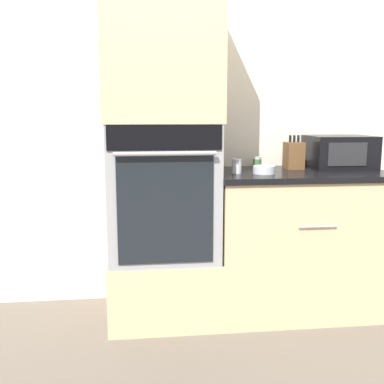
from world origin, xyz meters
TOP-DOWN VIEW (x-y plane):
  - ground_plane at (0.00, 0.00)m, footprint 12.00×12.00m
  - wall_back at (0.00, 0.63)m, footprint 8.00×0.05m
  - oven_cabinet_base at (-0.33, 0.30)m, footprint 0.66×0.60m
  - wall_oven at (-0.33, 0.30)m, footprint 0.64×0.64m
  - oven_cabinet_upper at (-0.33, 0.30)m, footprint 0.66×0.60m
  - counter_unit at (0.53, 0.30)m, footprint 1.08×0.63m
  - microwave at (0.83, 0.42)m, footprint 0.40×0.34m
  - knife_block at (0.53, 0.43)m, footprint 0.11×0.13m
  - bowl at (0.27, 0.20)m, footprint 0.13×0.13m
  - condiment_jar_near at (0.31, 0.53)m, footprint 0.06×0.06m
  - condiment_jar_mid at (0.11, 0.23)m, footprint 0.06×0.06m

SIDE VIEW (x-z plane):
  - ground_plane at x=0.00m, z-range 0.00..0.00m
  - oven_cabinet_base at x=-0.33m, z-range 0.00..0.40m
  - counter_unit at x=0.53m, z-range 0.00..0.91m
  - wall_oven at x=-0.33m, z-range 0.40..1.20m
  - bowl at x=0.27m, z-range 0.90..0.95m
  - condiment_jar_near at x=0.31m, z-range 0.90..0.97m
  - condiment_jar_mid at x=0.11m, z-range 0.90..0.99m
  - knife_block at x=0.53m, z-range 0.88..1.10m
  - microwave at x=0.83m, z-range 0.90..1.12m
  - wall_back at x=0.00m, z-range 0.00..2.50m
  - oven_cabinet_upper at x=-0.33m, z-range 1.20..2.04m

